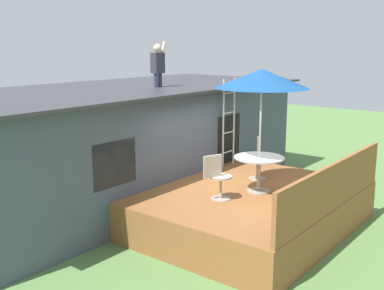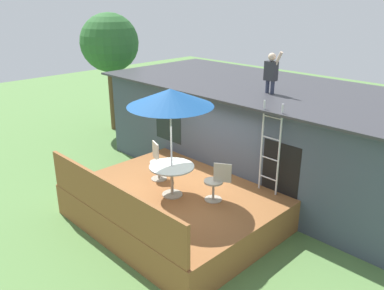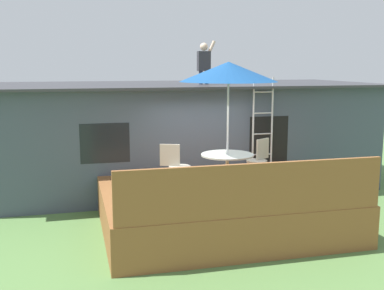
% 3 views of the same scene
% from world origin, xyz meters
% --- Properties ---
extents(ground_plane, '(40.00, 40.00, 0.00)m').
position_xyz_m(ground_plane, '(0.00, 0.00, 0.00)').
color(ground_plane, '#567F42').
extents(house, '(10.50, 4.50, 2.78)m').
position_xyz_m(house, '(0.00, 3.60, 1.40)').
color(house, '#424C5B').
rests_on(house, ground).
extents(deck, '(4.74, 3.97, 0.80)m').
position_xyz_m(deck, '(0.00, 0.00, 0.40)').
color(deck, brown).
rests_on(deck, ground).
extents(deck_railing, '(4.64, 0.08, 0.90)m').
position_xyz_m(deck_railing, '(0.00, -1.94, 1.25)').
color(deck_railing, brown).
rests_on(deck_railing, deck).
extents(patio_table, '(1.04, 1.04, 0.74)m').
position_xyz_m(patio_table, '(0.07, -0.29, 1.39)').
color(patio_table, '#A59E8C').
rests_on(patio_table, deck).
extents(patio_umbrella, '(1.90, 1.90, 2.54)m').
position_xyz_m(patio_umbrella, '(0.07, -0.29, 3.15)').
color(patio_umbrella, silver).
rests_on(patio_umbrella, deck).
extents(step_ladder, '(0.52, 0.04, 2.20)m').
position_xyz_m(step_ladder, '(1.54, 1.45, 1.90)').
color(step_ladder, silver).
rests_on(step_ladder, deck).
extents(person_figure, '(0.47, 0.20, 1.11)m').
position_xyz_m(person_figure, '(0.48, 2.85, 3.39)').
color(person_figure, '#33384C').
rests_on(person_figure, house).
extents(patio_chair_left, '(0.60, 0.44, 0.92)m').
position_xyz_m(patio_chair_left, '(-0.88, 0.08, 1.26)').
color(patio_chair_left, '#A59E8C').
rests_on(patio_chair_left, deck).
extents(patio_chair_right, '(0.57, 0.45, 0.92)m').
position_xyz_m(patio_chair_right, '(0.97, 0.26, 1.26)').
color(patio_chair_right, '#A59E8C').
rests_on(patio_chair_right, deck).
extents(backyard_tree, '(2.26, 2.26, 4.63)m').
position_xyz_m(backyard_tree, '(-7.13, 3.00, 3.44)').
color(backyard_tree, brown).
rests_on(backyard_tree, ground).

